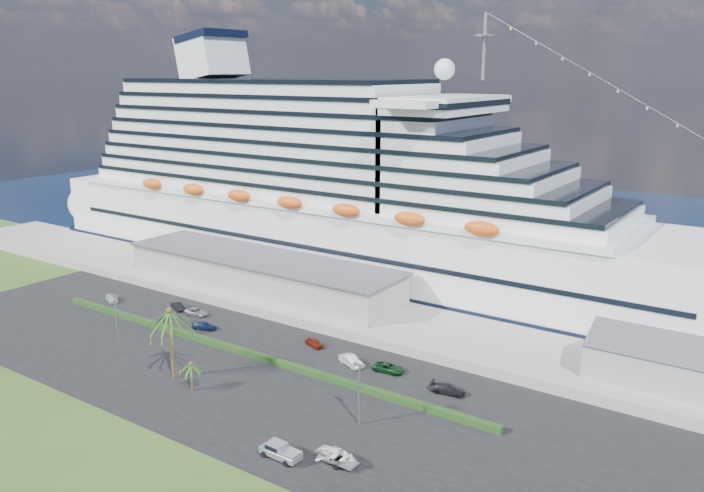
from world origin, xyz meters
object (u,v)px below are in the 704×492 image
Objects in this scene: parked_car_3 at (205,326)px; boat_trailer at (338,456)px; pickup_truck at (280,451)px; cruise_ship at (344,198)px.

parked_car_3 is 48.64m from boat_trailer.
pickup_truck reaches higher than parked_car_3.
cruise_ship is 31.65× the size of boat_trailer.
boat_trailer reaches higher than parked_car_3.
pickup_truck is at bearing -156.93° from boat_trailer.
cruise_ship reaches higher than pickup_truck.
pickup_truck is (38.43, -67.81, -15.57)m from cruise_ship.
cruise_ship is 46.62m from parked_car_3.
boat_trailer is at bearing 23.07° from pickup_truck.
cruise_ship is at bearing -16.48° from parked_car_3.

